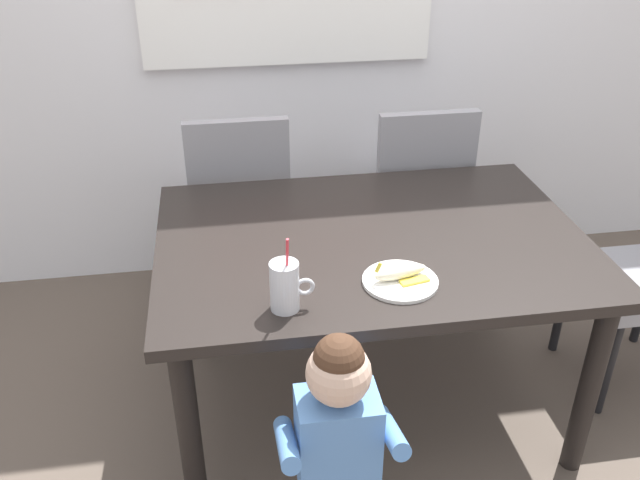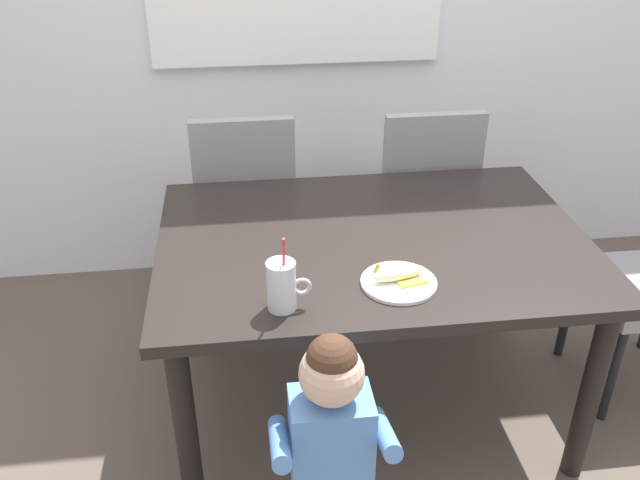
% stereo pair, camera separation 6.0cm
% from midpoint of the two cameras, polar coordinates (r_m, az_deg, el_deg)
% --- Properties ---
extents(ground_plane, '(24.00, 24.00, 0.00)m').
position_cam_midpoint_polar(ground_plane, '(2.73, 3.17, -13.30)').
color(ground_plane, brown).
extents(dining_table, '(1.45, 1.02, 0.74)m').
position_cam_midpoint_polar(dining_table, '(2.33, 3.61, -1.59)').
color(dining_table, black).
rests_on(dining_table, ground).
extents(dining_chair_left, '(0.44, 0.45, 0.96)m').
position_cam_midpoint_polar(dining_chair_left, '(2.97, -7.37, 3.16)').
color(dining_chair_left, gray).
rests_on(dining_chair_left, ground).
extents(dining_chair_right, '(0.44, 0.45, 0.96)m').
position_cam_midpoint_polar(dining_chair_right, '(3.05, 7.52, 3.92)').
color(dining_chair_right, gray).
rests_on(dining_chair_right, ground).
extents(toddler_standing, '(0.33, 0.24, 0.84)m').
position_cam_midpoint_polar(toddler_standing, '(1.87, 0.56, -15.86)').
color(toddler_standing, '#3F4760').
rests_on(toddler_standing, ground).
extents(milk_cup, '(0.13, 0.08, 0.25)m').
position_cam_midpoint_polar(milk_cup, '(1.90, -3.87, -4.14)').
color(milk_cup, silver).
rests_on(milk_cup, dining_table).
extents(snack_plate, '(0.23, 0.23, 0.01)m').
position_cam_midpoint_polar(snack_plate, '(2.05, 5.96, -3.49)').
color(snack_plate, white).
rests_on(snack_plate, dining_table).
extents(peeled_banana, '(0.18, 0.12, 0.07)m').
position_cam_midpoint_polar(peeled_banana, '(2.04, 6.05, -2.75)').
color(peeled_banana, '#F4EAC6').
rests_on(peeled_banana, snack_plate).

